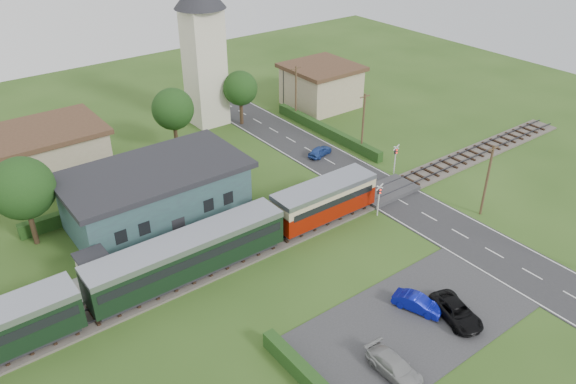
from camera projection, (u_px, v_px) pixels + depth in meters
ground at (321, 237)px, 48.78m from camera, size 120.00×120.00×0.00m
railway_track at (307, 226)px, 50.11m from camera, size 76.00×3.20×0.49m
road at (401, 201)px, 53.98m from camera, size 6.00×70.00×0.05m
car_park at (414, 321)px, 39.70m from camera, size 17.00×9.00×0.08m
crossing_deck at (386, 191)px, 55.26m from camera, size 6.20×3.40×0.45m
platform at (190, 248)px, 47.05m from camera, size 30.00×3.00×0.45m
equipment_hut at (94, 269)px, 42.11m from camera, size 2.30×2.30×2.55m
station_building at (156, 194)px, 49.80m from camera, size 16.00×9.00×5.30m
train at (150, 270)px, 41.33m from camera, size 43.20×2.90×3.40m
church_tower at (203, 41)px, 65.56m from camera, size 6.00×6.00×17.60m
house_west at (50, 153)px, 56.81m from camera, size 10.80×8.80×5.50m
house_east at (321, 85)px, 74.35m from camera, size 8.80×8.80×5.50m
hedge_carpark at (310, 380)px, 34.47m from camera, size 0.80×9.00×1.20m
hedge_roadside at (326, 131)px, 66.91m from camera, size 0.80×18.00×1.20m
hedge_station at (138, 194)px, 53.94m from camera, size 22.00×0.80×1.30m
tree_a at (22, 188)px, 45.32m from camera, size 5.20×5.20×8.00m
tree_b at (173, 109)px, 61.08m from camera, size 4.60×4.60×7.34m
tree_c at (240, 88)px, 67.85m from camera, size 4.20×4.20×6.78m
utility_pole_b at (487, 180)px, 50.22m from camera, size 1.40×0.22×7.00m
utility_pole_c at (363, 123)px, 61.25m from camera, size 1.40×0.22×7.00m
utility_pole_d at (296, 93)px, 69.53m from camera, size 1.40×0.22×7.00m
crossing_signal_near at (379, 195)px, 50.76m from camera, size 0.84×0.28×3.28m
crossing_signal_far at (396, 155)px, 57.82m from camera, size 0.84×0.28×3.28m
streetlamp_east at (283, 83)px, 74.21m from camera, size 0.30×0.30×5.15m
car_on_road at (320, 151)px, 62.14m from camera, size 3.43×2.08×1.09m
car_park_blue at (417, 303)px, 40.41m from camera, size 2.40×3.80×1.18m
car_park_silver at (395, 367)px, 35.22m from camera, size 1.78×4.26×1.23m
car_park_dark at (456, 312)px, 39.60m from camera, size 3.16×4.81×1.23m
pedestrian_near at (250, 215)px, 49.53m from camera, size 0.65×0.50×1.60m
pedestrian_far at (137, 261)px, 43.74m from camera, size 0.72×0.87×1.62m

